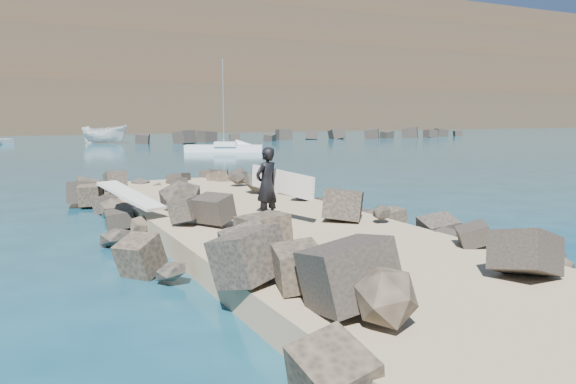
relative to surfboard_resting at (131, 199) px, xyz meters
name	(u,v)px	position (x,y,z in m)	size (l,w,h in m)	color
ground	(272,241)	(3.26, -2.63, -1.04)	(800.00, 800.00, 0.00)	#0F384C
jetty	(306,246)	(3.26, -4.63, -0.74)	(6.00, 26.00, 0.60)	#8C7759
riprap_left	(184,246)	(0.36, -4.13, -0.54)	(2.60, 22.00, 1.00)	black
riprap_right	(391,224)	(6.16, -4.13, -0.54)	(2.60, 22.00, 1.00)	black
breakwater_secondary	(330,135)	(38.26, 52.37, -0.44)	(52.00, 4.00, 1.20)	black
headland	(64,70)	(13.26, 157.37, 14.96)	(360.00, 140.00, 32.00)	#2D4919
surfboard_resting	(131,199)	(0.00, 0.00, 0.00)	(0.65, 2.58, 0.09)	beige
boat_imported	(105,134)	(7.92, 55.95, 0.08)	(2.18, 5.79, 2.24)	silver
surfer_with_board	(269,184)	(3.11, -2.79, 0.57)	(1.25, 2.42, 2.01)	black
sailboat_c	(224,148)	(15.32, 33.67, -0.70)	(7.22, 4.73, 8.77)	silver
headland_buildings	(90,2)	(20.07, 149.56, 32.93)	(137.50, 30.50, 5.00)	white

